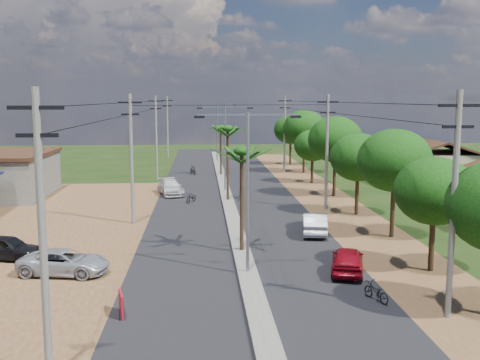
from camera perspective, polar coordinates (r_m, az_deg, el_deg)
The scene contains 34 objects.
ground at distance 28.16m, azimuth 0.77°, elevation -9.64°, with size 160.00×160.00×0.00m, color black.
road at distance 42.64m, azimuth -0.92°, elevation -3.42°, with size 12.00×110.00×0.04m, color black.
median at distance 45.57m, azimuth -1.12°, elevation -2.57°, with size 1.00×90.00×0.18m, color #605E56.
dirt_shoulder_east at distance 43.92m, azimuth 10.24°, elevation -3.21°, with size 5.00×90.00×0.03m, color brown.
house_east_far at distance 59.76m, azimuth 18.90°, elevation 1.81°, with size 7.60×7.50×4.60m.
tree_east_b at distance 29.44m, azimuth 19.14°, elevation -1.07°, with size 4.00×4.00×5.83m.
tree_east_c at distance 35.96m, azimuth 15.43°, elevation 1.92°, with size 4.60×4.60×6.83m.
tree_east_d at distance 42.55m, azimuth 11.90°, elevation 2.27°, with size 4.20×4.20×6.13m.
tree_east_e at distance 50.25m, azimuth 9.65°, elevation 4.08°, with size 4.80×4.80×7.14m.
tree_east_f at distance 58.04m, azimuth 7.38°, elevation 3.49°, with size 3.80×3.80×5.52m.
tree_east_g at distance 65.90m, azimuth 6.54°, elevation 5.25°, with size 5.00×5.00×7.38m.
tree_east_h at distance 73.75m, azimuth 5.17°, elevation 5.11°, with size 4.40×4.40×6.52m.
palm_median_near at distance 30.94m, azimuth 0.17°, elevation 2.48°, with size 2.00×2.00×6.15m.
palm_median_mid at distance 46.83m, azimuth -1.27°, elevation 4.89°, with size 2.00×2.00×6.55m.
palm_median_far at distance 62.83m, azimuth -1.98°, elevation 5.17°, with size 2.00×2.00×5.85m.
streetlight_near at distance 27.07m, azimuth 0.79°, elevation 0.05°, with size 5.10×0.18×8.00m.
streetlight_mid at distance 51.89m, azimuth -1.53°, elevation 3.99°, with size 5.10×0.18×8.00m.
streetlight_far at distance 76.83m, azimuth -2.35°, elevation 5.38°, with size 5.10×0.18×8.00m.
utility_pole_w_a at distance 17.79m, azimuth -19.46°, elevation -4.88°, with size 1.60×0.24×9.00m.
utility_pole_w_b at distance 39.18m, azimuth -10.97°, elevation 2.41°, with size 1.60×0.24×9.00m.
utility_pole_w_c at distance 61.01m, azimuth -8.51°, elevation 4.52°, with size 1.60×0.24×9.00m.
utility_pole_w_d at distance 81.93m, azimuth -7.38°, elevation 5.47°, with size 1.60×0.24×9.00m.
utility_pole_e_a at distance 23.21m, azimuth 20.91°, elevation -1.96°, with size 1.60×0.24×9.00m.
utility_pole_e_b at distance 43.97m, azimuth 8.82°, elevation 3.08°, with size 1.60×0.24×9.00m.
utility_pole_e_c at distance 65.54m, azimuth 4.55°, elevation 4.83°, with size 1.60×0.24×9.00m.
car_red_near at distance 28.76m, azimuth 10.86°, elevation -8.03°, with size 1.56×3.87×1.32m, color maroon.
car_silver_mid at distance 36.42m, azimuth 7.58°, elevation -4.44°, with size 1.46×4.20×1.38m, color #A4A7AC.
car_white_far at distance 51.12m, azimuth -7.06°, elevation -0.79°, with size 1.85×4.56×1.32m, color silver.
car_parked_silver at distance 29.32m, azimuth -17.41°, elevation -8.04°, with size 2.04×4.43×1.23m, color #A4A7AC.
car_parked_dark at distance 33.00m, azimuth -22.60°, elevation -6.41°, with size 1.55×3.85×1.31m, color black.
moto_rider_east at distance 25.24m, azimuth 13.65°, elevation -11.06°, with size 0.54×1.54×0.81m, color black.
moto_rider_west_a at distance 47.08m, azimuth -4.96°, elevation -1.81°, with size 0.59×1.69×0.89m, color black.
moto_rider_west_b at distance 64.33m, azimuth -4.81°, elevation 0.97°, with size 0.49×1.72×1.03m, color black.
roadside_sign at distance 23.49m, azimuth -11.99°, elevation -12.25°, with size 0.35×1.19×1.00m.
Camera 1 is at (-2.26, -26.70, 8.66)m, focal length 42.00 mm.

